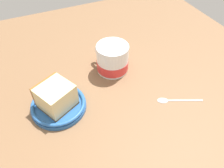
% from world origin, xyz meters
% --- Properties ---
extents(ground_plane, '(1.20, 1.20, 0.04)m').
position_xyz_m(ground_plane, '(0.00, 0.00, -0.02)').
color(ground_plane, brown).
extents(small_plate, '(0.15, 0.15, 0.02)m').
position_xyz_m(small_plate, '(-0.11, 0.05, 0.01)').
color(small_plate, '#26599E').
rests_on(small_plate, ground_plane).
extents(cake_slice, '(0.11, 0.11, 0.07)m').
position_xyz_m(cake_slice, '(-0.11, 0.05, 0.04)').
color(cake_slice, brown).
rests_on(cake_slice, small_plate).
extents(tea_mug, '(0.10, 0.12, 0.09)m').
position_xyz_m(tea_mug, '(0.08, 0.13, 0.04)').
color(tea_mug, white).
rests_on(tea_mug, ground_plane).
extents(teaspoon, '(0.12, 0.06, 0.01)m').
position_xyz_m(teaspoon, '(0.18, -0.06, 0.00)').
color(teaspoon, silver).
rests_on(teaspoon, ground_plane).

